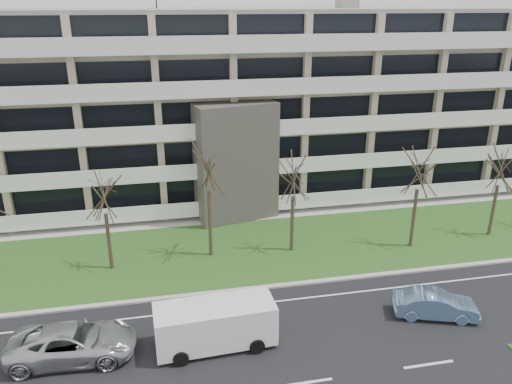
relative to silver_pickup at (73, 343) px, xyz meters
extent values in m
plane|color=black|center=(10.29, -3.86, -0.82)|extent=(160.00, 160.00, 0.00)
cube|color=#2D4F1A|center=(10.29, 9.14, -0.79)|extent=(90.00, 10.00, 0.06)
cube|color=#B2B2AD|center=(10.29, 4.14, -0.76)|extent=(90.00, 0.35, 0.12)
cube|color=#B2B2AD|center=(10.29, 14.64, -0.78)|extent=(90.00, 2.00, 0.08)
cube|color=white|center=(10.29, 2.64, -0.82)|extent=(90.00, 0.12, 0.01)
cube|color=beige|center=(10.29, 21.64, 6.68)|extent=(60.00, 12.00, 15.00)
cube|color=gray|center=(10.29, 21.64, 14.33)|extent=(60.50, 12.50, 0.30)
cube|color=#4C4742|center=(10.29, 14.64, 3.68)|extent=(6.39, 3.69, 9.00)
cube|color=black|center=(10.29, 14.44, 1.18)|extent=(4.92, 1.19, 3.50)
cube|color=black|center=(10.29, 15.62, 1.28)|extent=(58.00, 0.10, 1.80)
cube|color=white|center=(10.29, 14.94, -0.22)|extent=(58.00, 1.40, 0.22)
cube|color=white|center=(10.29, 14.29, 0.38)|extent=(58.00, 0.08, 1.00)
cube|color=black|center=(10.29, 15.62, 4.28)|extent=(58.00, 0.10, 1.80)
cube|color=white|center=(10.29, 14.94, 2.78)|extent=(58.00, 1.40, 0.22)
cube|color=white|center=(10.29, 14.29, 3.38)|extent=(58.00, 0.08, 1.00)
cube|color=black|center=(10.29, 15.62, 7.28)|extent=(58.00, 0.10, 1.80)
cube|color=white|center=(10.29, 14.94, 5.78)|extent=(58.00, 1.40, 0.22)
cube|color=white|center=(10.29, 14.29, 6.38)|extent=(58.00, 0.08, 1.00)
cube|color=black|center=(10.29, 15.62, 10.28)|extent=(58.00, 0.10, 1.80)
cube|color=white|center=(10.29, 14.94, 8.78)|extent=(58.00, 1.40, 0.22)
cube|color=white|center=(10.29, 14.29, 9.38)|extent=(58.00, 0.08, 1.00)
cube|color=black|center=(10.29, 15.62, 13.28)|extent=(58.00, 0.10, 1.80)
cube|color=white|center=(10.29, 14.94, 11.78)|extent=(58.00, 1.40, 0.22)
cube|color=white|center=(10.29, 14.29, 12.38)|extent=(58.00, 0.08, 1.00)
imported|color=#BABCC2|center=(0.00, 0.00, 0.00)|extent=(6.04, 3.03, 1.64)
imported|color=#7195C3|center=(18.55, -0.40, -0.10)|extent=(4.65, 2.82, 1.45)
cube|color=white|center=(6.72, -0.44, 0.41)|extent=(5.90, 2.42, 2.04)
cube|color=black|center=(6.72, -0.44, 1.01)|extent=(5.46, 2.23, 0.75)
cube|color=white|center=(9.46, -0.31, 0.25)|extent=(0.47, 2.06, 1.29)
cylinder|color=black|center=(4.95, -1.60, -0.45)|extent=(0.76, 0.30, 0.75)
cylinder|color=black|center=(4.85, 0.55, -0.45)|extent=(0.76, 0.30, 0.75)
cylinder|color=black|center=(8.60, -1.43, -0.45)|extent=(0.76, 0.30, 0.75)
cylinder|color=black|center=(8.50, 0.72, -0.45)|extent=(0.76, 0.30, 0.75)
cylinder|color=#382B21|center=(1.21, 8.31, 1.07)|extent=(0.24, 0.24, 3.79)
cylinder|color=#382B21|center=(7.57, 8.81, 1.50)|extent=(0.24, 0.24, 4.64)
cylinder|color=#382B21|center=(13.00, 8.41, 1.15)|extent=(0.24, 0.24, 3.94)
cylinder|color=#382B21|center=(21.22, 7.36, 1.28)|extent=(0.24, 0.24, 4.21)
cylinder|color=#382B21|center=(27.65, 7.86, 1.09)|extent=(0.24, 0.24, 3.83)
camera|label=1|loc=(4.62, -20.70, 15.10)|focal=35.00mm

